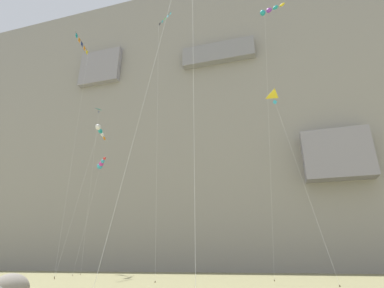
# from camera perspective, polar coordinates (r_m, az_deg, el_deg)

# --- Properties ---
(cliff_face) EXTENTS (180.00, 29.14, 67.28)m
(cliff_face) POSITION_cam_1_polar(r_m,az_deg,el_deg) (74.77, 7.34, 3.96)
(cliff_face) COLOR gray
(cliff_face) RESTS_ON ground
(kite_banner_upper_mid) EXTENTS (2.97, 4.55, 32.04)m
(kite_banner_upper_mid) POSITION_cam_1_polar(r_m,az_deg,el_deg) (39.04, -5.59, 16.75)
(kite_banner_upper_mid) COLOR black
(kite_banner_upper_mid) RESTS_ON ground
(kite_windsock_near_cliff) EXTENTS (2.88, 10.11, 19.72)m
(kite_windsock_near_cliff) POSITION_cam_1_polar(r_m,az_deg,el_deg) (45.51, -17.07, 2.39)
(kite_windsock_near_cliff) COLOR white
(kite_windsock_near_cliff) RESTS_ON ground
(kite_delta_mid_center) EXTENTS (3.13, 4.78, 16.92)m
(kite_delta_mid_center) POSITION_cam_1_polar(r_m,az_deg,el_deg) (31.70, 16.31, 7.10)
(kite_delta_mid_center) COLOR yellow
(kite_delta_mid_center) RESTS_ON ground
(kite_delta_front_field) EXTENTS (1.64, 1.77, 26.39)m
(kite_delta_front_field) POSITION_cam_1_polar(r_m,az_deg,el_deg) (54.21, -17.37, 4.12)
(kite_delta_front_field) COLOR teal
(kite_delta_front_field) RESTS_ON ground
(kite_windsock_upper_right) EXTENTS (4.24, 7.11, 17.16)m
(kite_windsock_upper_right) POSITION_cam_1_polar(r_m,az_deg,el_deg) (51.80, -16.90, -3.68)
(kite_windsock_upper_right) COLOR #38B2D1
(kite_windsock_upper_right) RESTS_ON ground
(kite_windsock_upper_left) EXTENTS (4.55, 2.45, 32.89)m
(kite_windsock_upper_left) POSITION_cam_1_polar(r_m,az_deg,el_deg) (44.18, 14.34, 23.28)
(kite_windsock_upper_left) COLOR teal
(kite_windsock_upper_left) RESTS_ON ground
(kite_banner_high_center) EXTENTS (3.44, 4.76, 34.17)m
(kite_banner_high_center) POSITION_cam_1_polar(r_m,az_deg,el_deg) (52.23, -20.30, 16.20)
(kite_banner_high_center) COLOR black
(kite_banner_high_center) RESTS_ON ground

